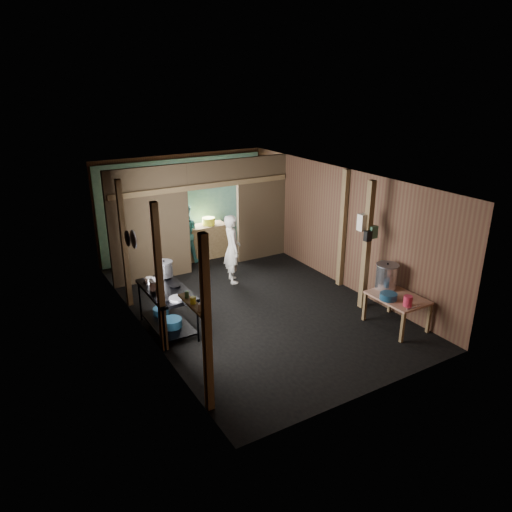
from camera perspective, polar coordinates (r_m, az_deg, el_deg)
floor at (r=9.94m, az=-0.59°, el=-5.59°), size 4.50×7.00×0.00m
ceiling at (r=9.10m, az=-0.65°, el=9.26°), size 4.50×7.00×0.00m
wall_back at (r=12.47m, az=-8.74°, el=6.02°), size 4.50×0.00×2.60m
wall_front at (r=6.88m, az=14.25°, el=-6.79°), size 4.50×0.00×2.60m
wall_left at (r=8.61m, az=-13.69°, el=-1.04°), size 0.00×7.00×2.60m
wall_right at (r=10.69m, az=9.90°, el=3.49°), size 0.00×7.00×2.60m
partition_left at (r=10.86m, az=-12.59°, el=3.57°), size 1.85×0.10×2.60m
partition_right at (r=12.02m, az=0.64°, el=5.71°), size 1.35×0.10×2.60m
partition_header at (r=11.18m, az=-5.24°, el=9.76°), size 1.30×0.10×0.60m
turquoise_panel at (r=12.43m, az=-8.62°, el=5.74°), size 4.40×0.06×2.50m
back_counter at (r=12.34m, az=-6.26°, el=1.75°), size 1.20×0.50×0.85m
wall_clock at (r=12.34m, az=-7.63°, el=8.79°), size 0.20×0.03×0.20m
post_left_a at (r=6.41m, az=-5.92°, el=-8.36°), size 0.10×0.12×2.60m
post_left_b at (r=7.92m, az=-11.45°, el=-2.79°), size 0.10×0.12×2.60m
post_left_c at (r=9.72m, az=-15.46°, el=1.30°), size 0.10×0.12×2.60m
post_right at (r=10.50m, az=10.31°, el=3.16°), size 0.10×0.12×2.60m
post_free at (r=9.52m, az=13.07°, el=1.12°), size 0.12×0.12×2.60m
cross_beam at (r=11.09m, az=-6.26°, el=8.30°), size 4.40×0.12×0.12m
pan_lid_big at (r=8.87m, az=-14.42°, el=1.94°), size 0.03×0.34×0.34m
pan_lid_small at (r=9.27m, az=-15.09°, el=2.03°), size 0.03×0.30×0.30m
wall_shelf at (r=6.78m, az=-7.52°, el=-5.76°), size 0.14×0.80×0.03m
jar_white at (r=6.54m, az=-6.66°, el=-6.10°), size 0.07×0.07×0.10m
jar_yellow at (r=6.75m, az=-7.54°, el=-5.27°), size 0.08×0.08×0.10m
jar_green at (r=6.93m, az=-8.27°, el=-4.57°), size 0.06×0.06×0.10m
bag_white at (r=9.40m, az=12.75°, el=3.97°), size 0.22×0.15×0.32m
bag_green at (r=9.43m, az=13.77°, el=2.80°), size 0.16×0.12×0.24m
bag_black at (r=9.34m, az=13.21°, el=2.35°), size 0.14×0.10×0.20m
gas_range at (r=8.88m, az=-10.51°, el=-6.33°), size 0.73×1.42×0.84m
prep_table at (r=9.30m, az=16.38°, el=-6.37°), size 0.75×1.03×0.61m
stove_pot_large at (r=9.14m, az=-10.89°, el=-1.63°), size 0.38×0.38×0.34m
stove_pot_med at (r=8.60m, az=-11.77°, el=-3.53°), size 0.34×0.34×0.23m
stove_saucepan at (r=8.96m, az=-12.59°, el=-2.88°), size 0.20×0.20×0.11m
frying_pan at (r=8.23m, az=-9.39°, el=-5.05°), size 0.34×0.53×0.07m
blue_tub_front at (r=8.81m, az=-10.01°, el=-7.86°), size 0.36×0.36×0.15m
blue_tub_back at (r=9.29m, az=-11.27°, el=-6.47°), size 0.30×0.30×0.12m
stock_pot at (r=9.40m, az=15.32°, el=-2.38°), size 0.52×0.52×0.50m
wash_basin at (r=8.99m, az=15.52°, el=-4.66°), size 0.37×0.37×0.12m
pink_bucket at (r=8.83m, az=17.68°, el=-5.13°), size 0.20×0.20×0.19m
knife at (r=8.82m, az=18.24°, el=-5.86°), size 0.30×0.05×0.01m
yellow_tub at (r=12.25m, az=-5.68°, el=4.16°), size 0.33×0.33×0.18m
cook at (r=10.68m, az=-2.86°, el=0.85°), size 0.51×0.65×1.57m
worker_back at (r=12.00m, az=-8.50°, el=2.63°), size 0.88×0.80×1.47m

